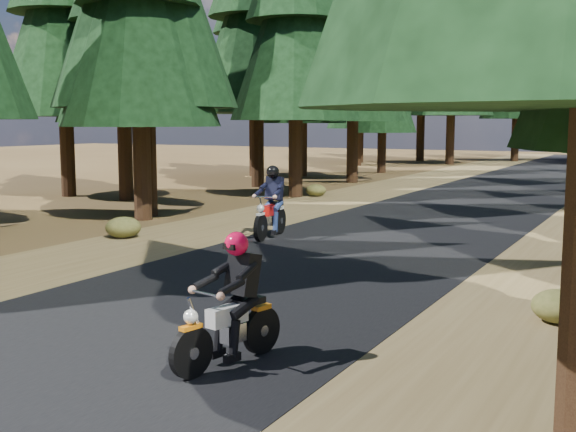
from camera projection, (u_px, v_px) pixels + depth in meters
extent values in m
plane|color=#463219|center=(245.00, 292.00, 11.99)|extent=(120.00, 120.00, 0.00)
cube|color=black|center=(361.00, 246.00, 16.36)|extent=(6.00, 100.00, 0.01)
cube|color=brown|center=(195.00, 232.00, 18.52)|extent=(3.20, 100.00, 0.01)
cylinder|color=black|center=(141.00, 126.00, 20.45)|extent=(0.51, 0.51, 5.34)
cone|color=black|center=(138.00, 5.00, 20.01)|extent=(4.54, 4.54, 6.68)
cylinder|color=black|center=(146.00, 108.00, 21.27)|extent=(0.56, 0.56, 6.43)
cylinder|color=black|center=(124.00, 122.00, 25.53)|extent=(0.52, 0.52, 5.56)
cone|color=black|center=(121.00, 22.00, 25.08)|extent=(4.73, 4.73, 6.95)
cylinder|color=black|center=(296.00, 120.00, 26.73)|extent=(0.53, 0.53, 5.72)
cone|color=black|center=(296.00, 21.00, 26.27)|extent=(4.86, 4.86, 7.15)
cylinder|color=black|center=(257.00, 113.00, 30.87)|extent=(0.55, 0.55, 6.37)
cone|color=black|center=(257.00, 17.00, 30.35)|extent=(5.41, 5.41, 7.96)
cylinder|color=black|center=(353.00, 121.00, 33.03)|extent=(0.53, 0.53, 5.64)
cone|color=black|center=(354.00, 43.00, 32.57)|extent=(4.79, 4.79, 7.05)
cylinder|color=black|center=(302.00, 123.00, 37.01)|extent=(0.52, 0.52, 5.45)
cone|color=black|center=(302.00, 55.00, 36.57)|extent=(4.63, 4.63, 6.81)
cone|color=black|center=(303.00, 6.00, 36.25)|extent=(3.54, 3.54, 4.90)
cylinder|color=black|center=(382.00, 132.00, 39.49)|extent=(0.48, 0.48, 4.42)
cone|color=black|center=(383.00, 81.00, 39.13)|extent=(3.76, 3.76, 5.52)
cone|color=black|center=(384.00, 44.00, 38.87)|extent=(2.87, 2.87, 3.98)
cone|color=black|center=(384.00, 6.00, 38.61)|extent=(1.99, 1.99, 3.31)
cylinder|color=black|center=(358.00, 128.00, 45.83)|extent=(0.49, 0.49, 4.75)
cone|color=black|center=(358.00, 81.00, 45.44)|extent=(4.04, 4.04, 5.93)
cone|color=black|center=(359.00, 46.00, 45.17)|extent=(3.09, 3.09, 4.27)
cone|color=black|center=(359.00, 11.00, 44.89)|extent=(2.14, 2.14, 3.56)
cylinder|color=black|center=(66.00, 116.00, 26.91)|extent=(0.54, 0.54, 6.00)
cone|color=black|center=(62.00, 13.00, 26.42)|extent=(5.10, 5.10, 7.50)
cylinder|color=black|center=(254.00, 114.00, 36.89)|extent=(0.56, 0.56, 6.40)
cone|color=black|center=(254.00, 34.00, 36.37)|extent=(5.44, 5.44, 8.00)
cylinder|color=black|center=(451.00, 115.00, 47.16)|extent=(0.56, 0.56, 6.40)
cone|color=black|center=(453.00, 53.00, 46.64)|extent=(5.44, 5.44, 8.00)
cone|color=black|center=(454.00, 7.00, 46.27)|extent=(4.16, 4.16, 5.76)
cylinder|color=black|center=(421.00, 113.00, 51.17)|extent=(0.57, 0.57, 6.80)
cone|color=black|center=(422.00, 52.00, 50.61)|extent=(5.78, 5.78, 8.50)
cone|color=black|center=(423.00, 7.00, 50.21)|extent=(4.42, 4.42, 6.12)
cylinder|color=black|center=(516.00, 119.00, 51.02)|extent=(0.54, 0.54, 6.00)
cone|color=black|center=(518.00, 65.00, 50.53)|extent=(5.10, 5.10, 7.50)
cone|color=black|center=(520.00, 25.00, 50.18)|extent=(3.90, 3.90, 5.40)
cylinder|color=black|center=(360.00, 121.00, 49.16)|extent=(0.52, 0.52, 5.60)
cone|color=black|center=(361.00, 69.00, 48.71)|extent=(4.76, 4.76, 7.00)
cone|color=black|center=(361.00, 31.00, 48.38)|extent=(3.64, 3.64, 5.04)
ellipsoid|color=#474C1E|center=(560.00, 306.00, 10.13)|extent=(0.79, 0.79, 0.47)
ellipsoid|color=#474C1E|center=(316.00, 190.00, 27.23)|extent=(0.76, 0.76, 0.46)
ellipsoid|color=#474C1E|center=(123.00, 227.00, 17.53)|extent=(0.86, 0.86, 0.52)
cube|color=black|center=(227.00, 277.00, 8.22)|extent=(0.38, 0.28, 0.50)
sphere|color=red|center=(227.00, 245.00, 8.17)|extent=(0.33, 0.33, 0.28)
cube|color=black|center=(270.00, 189.00, 17.38)|extent=(0.42, 0.29, 0.57)
sphere|color=black|center=(270.00, 172.00, 17.33)|extent=(0.36, 0.36, 0.32)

